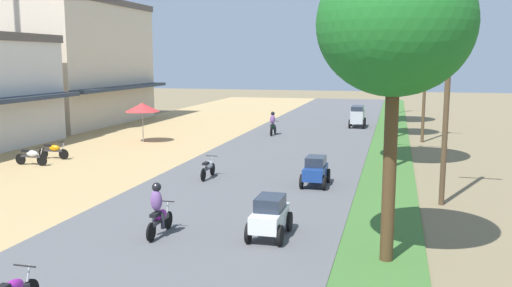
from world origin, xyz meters
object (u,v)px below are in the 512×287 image
vendor_umbrella (142,107)px  motorbike_ahead_third (159,211)px  median_tree_third (398,42)px  motorbike_ahead_fourth (208,167)px  parked_motorbike_fourth (31,156)px  car_hatchback_blue (316,170)px  utility_pole_far (448,71)px  streetlamp_near (394,74)px  car_van_silver (358,115)px  median_tree_fourth (396,45)px  car_hatchback_white (270,215)px  streetlamp_mid (396,67)px  parked_motorbike_fifth (54,150)px  utility_pole_near (426,65)px  median_tree_nearest (395,25)px  motorbike_ahead_fifth (273,124)px

vendor_umbrella → motorbike_ahead_third: (8.88, -17.15, -1.45)m
median_tree_third → motorbike_ahead_fourth: 18.52m
parked_motorbike_fourth → motorbike_ahead_fourth: (9.62, -0.67, 0.02)m
parked_motorbike_fourth → car_hatchback_blue: 14.52m
median_tree_third → utility_pole_far: 17.64m
streetlamp_near → car_van_silver: streetlamp_near is taller
median_tree_fourth → utility_pole_far: (1.93, -26.25, -1.60)m
streetlamp_near → car_hatchback_white: streetlamp_near is taller
vendor_umbrella → streetlamp_near: size_ratio=0.32×
car_van_silver → motorbike_ahead_third: (-3.94, -28.29, -0.17)m
vendor_umbrella → median_tree_third: (15.68, 6.45, 4.18)m
median_tree_third → car_van_silver: median_tree_third is taller
streetlamp_mid → motorbike_ahead_fourth: (-7.89, -32.23, -4.03)m
parked_motorbike_fifth → car_hatchback_white: bearing=-34.6°
car_hatchback_white → motorbike_ahead_fourth: bearing=121.8°
vendor_umbrella → median_tree_third: bearing=22.4°
parked_motorbike_fourth → car_van_silver: bearing=53.0°
utility_pole_far → vendor_umbrella: bearing=147.7°
median_tree_fourth → motorbike_ahead_fourth: median_tree_fourth is taller
parked_motorbike_fourth → median_tree_fourth: median_tree_fourth is taller
streetlamp_near → utility_pole_far: size_ratio=0.83×
utility_pole_near → car_hatchback_blue: (-4.92, -14.25, -4.21)m
parked_motorbike_fourth → car_van_silver: car_van_silver is taller
car_hatchback_white → vendor_umbrella: bearing=126.5°
streetlamp_near → motorbike_ahead_fourth: bearing=-135.3°
car_van_silver → motorbike_ahead_third: car_van_silver is taller
median_tree_fourth → car_hatchback_blue: size_ratio=4.57×
median_tree_third → motorbike_ahead_fourth: median_tree_third is taller
motorbike_ahead_fourth → streetlamp_mid: bearing=76.2°
parked_motorbike_fourth → streetlamp_mid: streetlamp_mid is taller
median_tree_nearest → motorbike_ahead_third: size_ratio=4.44×
utility_pole_near → car_hatchback_white: utility_pole_near is taller
median_tree_fourth → car_van_silver: median_tree_fourth is taller
median_tree_fourth → motorbike_ahead_fourth: (-7.87, -24.37, -5.95)m
car_hatchback_white → car_hatchback_blue: bearing=87.0°
streetlamp_mid → car_van_silver: 12.75m
parked_motorbike_fifth → median_tree_nearest: 21.33m
median_tree_third → car_van_silver: bearing=121.4°
parked_motorbike_fifth → motorbike_ahead_fourth: (9.59, -2.48, 0.02)m
streetlamp_mid → utility_pole_near: (1.89, -18.24, 0.35)m
median_tree_fourth → motorbike_ahead_fifth: median_tree_fourth is taller
parked_motorbike_fourth → vendor_umbrella: (1.99, 8.48, 1.75)m
vendor_umbrella → car_hatchback_blue: bearing=-37.0°
median_tree_third → car_hatchback_white: median_tree_third is taller
motorbike_ahead_fourth → median_tree_fourth: bearing=72.1°
parked_motorbike_fourth → median_tree_fourth: bearing=53.6°
car_hatchback_blue → motorbike_ahead_fifth: (-5.10, 14.62, 0.11)m
streetlamp_near → utility_pole_far: utility_pole_far is taller
car_hatchback_blue → median_tree_nearest: bearing=-69.2°
motorbike_ahead_third → parked_motorbike_fifth: bearing=136.0°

